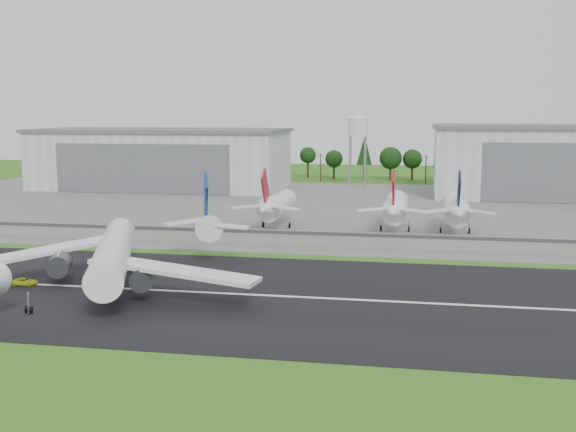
% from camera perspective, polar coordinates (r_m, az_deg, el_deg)
% --- Properties ---
extents(ground, '(600.00, 600.00, 0.00)m').
position_cam_1_polar(ground, '(109.99, -0.75, -7.75)').
color(ground, '#265E16').
rests_on(ground, ground).
extents(runway, '(320.00, 60.00, 0.10)m').
position_cam_1_polar(runway, '(119.44, 0.20, -6.41)').
color(runway, black).
rests_on(runway, ground).
extents(runway_centerline, '(220.00, 1.00, 0.02)m').
position_cam_1_polar(runway_centerline, '(119.43, 0.20, -6.38)').
color(runway_centerline, white).
rests_on(runway_centerline, runway).
extents(apron, '(320.00, 150.00, 0.10)m').
position_cam_1_polar(apron, '(226.60, 5.26, 0.63)').
color(apron, slate).
rests_on(apron, ground).
extents(blast_fence, '(240.00, 0.61, 3.50)m').
position_cam_1_polar(blast_fence, '(162.49, 3.08, -1.81)').
color(blast_fence, gray).
rests_on(blast_fence, ground).
extents(hangar_west, '(97.00, 44.00, 23.20)m').
position_cam_1_polar(hangar_west, '(287.44, -9.96, 4.51)').
color(hangar_west, silver).
rests_on(hangar_west, ground).
extents(water_tower, '(8.40, 8.40, 29.40)m').
position_cam_1_polar(water_tower, '(289.78, 5.56, 7.18)').
color(water_tower, '#99999E').
rests_on(water_tower, ground).
extents(utility_poles, '(230.00, 3.00, 12.00)m').
position_cam_1_polar(utility_poles, '(305.81, 6.68, 2.62)').
color(utility_poles, black).
rests_on(utility_poles, ground).
extents(treeline, '(320.00, 16.00, 22.00)m').
position_cam_1_polar(treeline, '(320.70, 6.87, 2.88)').
color(treeline, black).
rests_on(treeline, ground).
extents(main_airliner, '(53.67, 57.41, 18.17)m').
position_cam_1_polar(main_airliner, '(127.14, -13.75, -3.50)').
color(main_airliner, white).
rests_on(main_airliner, runway).
extents(ground_vehicle, '(4.63, 2.51, 1.23)m').
position_cam_1_polar(ground_vehicle, '(135.18, -20.09, -4.88)').
color(ground_vehicle, '#CBE11A').
rests_on(ground_vehicle, runway).
extents(parked_jet_red_a, '(7.36, 31.29, 16.68)m').
position_cam_1_polar(parked_jet_red_a, '(185.54, -1.02, 0.85)').
color(parked_jet_red_a, white).
rests_on(parked_jet_red_a, ground).
extents(parked_jet_red_b, '(7.36, 31.29, 16.81)m').
position_cam_1_polar(parked_jet_red_b, '(181.89, 8.46, 0.64)').
color(parked_jet_red_b, white).
rests_on(parked_jet_red_b, ground).
extents(parked_jet_navy, '(7.36, 31.29, 16.87)m').
position_cam_1_polar(parked_jet_navy, '(181.95, 13.12, 0.53)').
color(parked_jet_navy, white).
rests_on(parked_jet_navy, ground).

